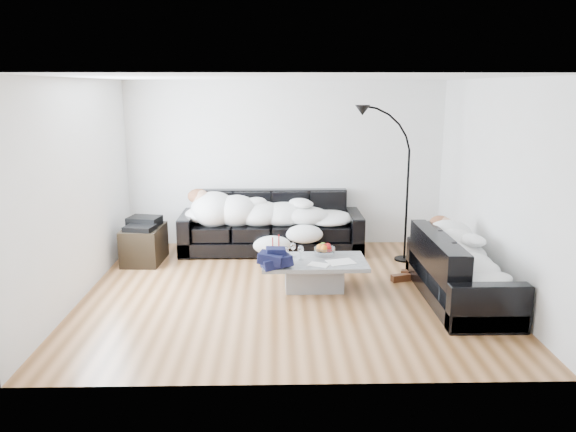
{
  "coord_description": "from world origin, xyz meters",
  "views": [
    {
      "loc": [
        -0.15,
        -6.62,
        2.49
      ],
      "look_at": [
        0.0,
        0.3,
        0.9
      ],
      "focal_mm": 35.0,
      "sensor_mm": 36.0,
      "label": 1
    }
  ],
  "objects_px": {
    "wine_glass_a": "(293,250)",
    "wine_glass_b": "(286,253)",
    "shoes": "(406,276)",
    "sleeper_right": "(463,250)",
    "fruit_bowl": "(325,249)",
    "av_cabinet": "(144,244)",
    "candle_right": "(279,244)",
    "sofa_back": "(271,222)",
    "candle_left": "(273,246)",
    "stereo": "(143,223)",
    "wine_glass_c": "(301,253)",
    "sleeper_back": "(271,210)",
    "sofa_right": "(461,268)",
    "coffee_table": "(314,275)",
    "floor_lamp": "(407,194)"
  },
  "relations": [
    {
      "from": "sleeper_right",
      "to": "sofa_right",
      "type": "bearing_deg",
      "value": -180.0
    },
    {
      "from": "sleeper_back",
      "to": "fruit_bowl",
      "type": "height_order",
      "value": "sleeper_back"
    },
    {
      "from": "sleeper_right",
      "to": "shoes",
      "type": "xyz_separation_m",
      "value": [
        -0.47,
        0.76,
        -0.58
      ]
    },
    {
      "from": "sofa_right",
      "to": "fruit_bowl",
      "type": "distance_m",
      "value": 1.69
    },
    {
      "from": "candle_right",
      "to": "floor_lamp",
      "type": "xyz_separation_m",
      "value": [
        1.86,
        0.87,
        0.49
      ]
    },
    {
      "from": "coffee_table",
      "to": "candle_left",
      "type": "relative_size",
      "value": 5.82
    },
    {
      "from": "sleeper_back",
      "to": "shoes",
      "type": "height_order",
      "value": "sleeper_back"
    },
    {
      "from": "stereo",
      "to": "coffee_table",
      "type": "bearing_deg",
      "value": -14.93
    },
    {
      "from": "sleeper_right",
      "to": "stereo",
      "type": "bearing_deg",
      "value": 68.58
    },
    {
      "from": "sleeper_back",
      "to": "shoes",
      "type": "distance_m",
      "value": 2.31
    },
    {
      "from": "candle_left",
      "to": "stereo",
      "type": "xyz_separation_m",
      "value": [
        -1.88,
        0.93,
        0.1
      ]
    },
    {
      "from": "candle_left",
      "to": "stereo",
      "type": "height_order",
      "value": "stereo"
    },
    {
      "from": "sofa_back",
      "to": "sofa_right",
      "type": "distance_m",
      "value": 3.12
    },
    {
      "from": "sleeper_back",
      "to": "coffee_table",
      "type": "xyz_separation_m",
      "value": [
        0.55,
        -1.67,
        -0.46
      ]
    },
    {
      "from": "wine_glass_b",
      "to": "av_cabinet",
      "type": "height_order",
      "value": "wine_glass_b"
    },
    {
      "from": "shoes",
      "to": "wine_glass_c",
      "type": "bearing_deg",
      "value": -172.66
    },
    {
      "from": "wine_glass_b",
      "to": "av_cabinet",
      "type": "xyz_separation_m",
      "value": [
        -2.04,
        1.19,
        -0.21
      ]
    },
    {
      "from": "sofa_back",
      "to": "coffee_table",
      "type": "bearing_deg",
      "value": -72.34
    },
    {
      "from": "sofa_back",
      "to": "fruit_bowl",
      "type": "bearing_deg",
      "value": -65.23
    },
    {
      "from": "sofa_back",
      "to": "stereo",
      "type": "bearing_deg",
      "value": -164.07
    },
    {
      "from": "sofa_back",
      "to": "av_cabinet",
      "type": "xyz_separation_m",
      "value": [
        -1.85,
        -0.53,
        -0.19
      ]
    },
    {
      "from": "sofa_back",
      "to": "wine_glass_a",
      "type": "bearing_deg",
      "value": -79.67
    },
    {
      "from": "av_cabinet",
      "to": "sleeper_back",
      "type": "bearing_deg",
      "value": 17.71
    },
    {
      "from": "wine_glass_a",
      "to": "wine_glass_b",
      "type": "bearing_deg",
      "value": -122.16
    },
    {
      "from": "fruit_bowl",
      "to": "sleeper_right",
      "type": "bearing_deg",
      "value": -21.94
    },
    {
      "from": "wine_glass_c",
      "to": "av_cabinet",
      "type": "xyz_separation_m",
      "value": [
        -2.23,
        1.17,
        -0.21
      ]
    },
    {
      "from": "wine_glass_a",
      "to": "sleeper_back",
      "type": "bearing_deg",
      "value": 100.66
    },
    {
      "from": "shoes",
      "to": "floor_lamp",
      "type": "height_order",
      "value": "floor_lamp"
    },
    {
      "from": "sleeper_right",
      "to": "wine_glass_b",
      "type": "bearing_deg",
      "value": 78.57
    },
    {
      "from": "sleeper_back",
      "to": "fruit_bowl",
      "type": "bearing_deg",
      "value": -64.49
    },
    {
      "from": "sofa_right",
      "to": "candle_right",
      "type": "bearing_deg",
      "value": 70.95
    },
    {
      "from": "coffee_table",
      "to": "wine_glass_b",
      "type": "height_order",
      "value": "wine_glass_b"
    },
    {
      "from": "wine_glass_a",
      "to": "stereo",
      "type": "height_order",
      "value": "stereo"
    },
    {
      "from": "fruit_bowl",
      "to": "av_cabinet",
      "type": "distance_m",
      "value": 2.73
    },
    {
      "from": "wine_glass_b",
      "to": "av_cabinet",
      "type": "bearing_deg",
      "value": 149.63
    },
    {
      "from": "sofa_back",
      "to": "stereo",
      "type": "distance_m",
      "value": 1.93
    },
    {
      "from": "coffee_table",
      "to": "wine_glass_b",
      "type": "xyz_separation_m",
      "value": [
        -0.36,
        -0.01,
        0.28
      ]
    },
    {
      "from": "coffee_table",
      "to": "wine_glass_c",
      "type": "distance_m",
      "value": 0.33
    },
    {
      "from": "wine_glass_b",
      "to": "candle_right",
      "type": "relative_size",
      "value": 0.75
    },
    {
      "from": "coffee_table",
      "to": "candle_left",
      "type": "distance_m",
      "value": 0.65
    },
    {
      "from": "candle_left",
      "to": "av_cabinet",
      "type": "height_order",
      "value": "candle_left"
    },
    {
      "from": "wine_glass_b",
      "to": "shoes",
      "type": "bearing_deg",
      "value": 12.09
    },
    {
      "from": "coffee_table",
      "to": "floor_lamp",
      "type": "height_order",
      "value": "floor_lamp"
    },
    {
      "from": "wine_glass_c",
      "to": "wine_glass_b",
      "type": "bearing_deg",
      "value": -173.67
    },
    {
      "from": "wine_glass_c",
      "to": "candle_right",
      "type": "xyz_separation_m",
      "value": [
        -0.27,
        0.3,
        0.03
      ]
    },
    {
      "from": "sofa_back",
      "to": "candle_right",
      "type": "bearing_deg",
      "value": -85.58
    },
    {
      "from": "sleeper_right",
      "to": "wine_glass_c",
      "type": "height_order",
      "value": "sleeper_right"
    },
    {
      "from": "sofa_back",
      "to": "sleeper_back",
      "type": "xyz_separation_m",
      "value": [
        0.0,
        -0.05,
        0.2
      ]
    },
    {
      "from": "av_cabinet",
      "to": "candle_right",
      "type": "bearing_deg",
      "value": -20.73
    },
    {
      "from": "sofa_back",
      "to": "candle_left",
      "type": "distance_m",
      "value": 1.46
    }
  ]
}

